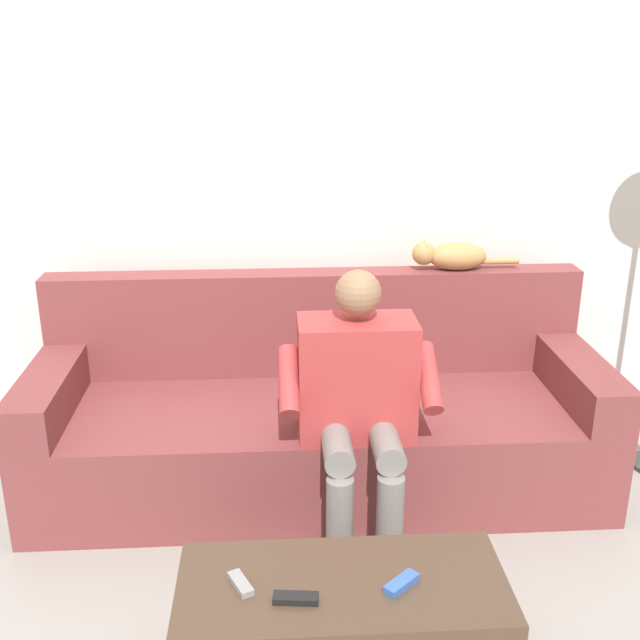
{
  "coord_description": "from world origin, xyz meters",
  "views": [
    {
      "loc": [
        0.18,
        2.83,
        1.82
      ],
      "look_at": [
        0.0,
        -0.03,
        0.79
      ],
      "focal_mm": 42.33,
      "sensor_mm": 36.0,
      "label": 1
    }
  ],
  "objects_px": {
    "coffee_table": "(342,630)",
    "remote_blue": "(401,583)",
    "person_solo_seated": "(358,394)",
    "remote_black": "(296,598)",
    "cat_on_backrest": "(452,256)",
    "remote_gray": "(241,584)",
    "couch": "(319,420)"
  },
  "relations": [
    {
      "from": "coffee_table",
      "to": "remote_blue",
      "type": "relative_size",
      "value": 8.13
    },
    {
      "from": "person_solo_seated",
      "to": "remote_black",
      "type": "bearing_deg",
      "value": 72.2
    },
    {
      "from": "coffee_table",
      "to": "remote_black",
      "type": "relative_size",
      "value": 7.5
    },
    {
      "from": "remote_black",
      "to": "cat_on_backrest",
      "type": "bearing_deg",
      "value": -110.69
    },
    {
      "from": "cat_on_backrest",
      "to": "remote_gray",
      "type": "bearing_deg",
      "value": 57.44
    },
    {
      "from": "couch",
      "to": "remote_black",
      "type": "distance_m",
      "value": 1.23
    },
    {
      "from": "person_solo_seated",
      "to": "remote_black",
      "type": "xyz_separation_m",
      "value": [
        0.26,
        0.82,
        -0.24
      ]
    },
    {
      "from": "couch",
      "to": "person_solo_seated",
      "type": "xyz_separation_m",
      "value": [
        -0.12,
        0.4,
        0.31
      ]
    },
    {
      "from": "coffee_table",
      "to": "cat_on_backrest",
      "type": "height_order",
      "value": "cat_on_backrest"
    },
    {
      "from": "coffee_table",
      "to": "remote_gray",
      "type": "height_order",
      "value": "remote_gray"
    },
    {
      "from": "couch",
      "to": "coffee_table",
      "type": "bearing_deg",
      "value": 90.0
    },
    {
      "from": "person_solo_seated",
      "to": "remote_gray",
      "type": "height_order",
      "value": "person_solo_seated"
    },
    {
      "from": "coffee_table",
      "to": "remote_blue",
      "type": "height_order",
      "value": "remote_blue"
    },
    {
      "from": "remote_black",
      "to": "coffee_table",
      "type": "bearing_deg",
      "value": -145.9
    },
    {
      "from": "person_solo_seated",
      "to": "cat_on_backrest",
      "type": "height_order",
      "value": "person_solo_seated"
    },
    {
      "from": "couch",
      "to": "remote_gray",
      "type": "height_order",
      "value": "couch"
    },
    {
      "from": "coffee_table",
      "to": "cat_on_backrest",
      "type": "distance_m",
      "value": 1.74
    },
    {
      "from": "remote_gray",
      "to": "couch",
      "type": "bearing_deg",
      "value": -40.15
    },
    {
      "from": "coffee_table",
      "to": "remote_gray",
      "type": "bearing_deg",
      "value": 0.26
    },
    {
      "from": "couch",
      "to": "remote_blue",
      "type": "xyz_separation_m",
      "value": [
        -0.17,
        1.18,
        0.07
      ]
    },
    {
      "from": "cat_on_backrest",
      "to": "remote_black",
      "type": "distance_m",
      "value": 1.79
    },
    {
      "from": "remote_gray",
      "to": "coffee_table",
      "type": "bearing_deg",
      "value": -115.37
    },
    {
      "from": "coffee_table",
      "to": "person_solo_seated",
      "type": "bearing_deg",
      "value": -99.45
    },
    {
      "from": "remote_black",
      "to": "person_solo_seated",
      "type": "bearing_deg",
      "value": -101.8
    },
    {
      "from": "couch",
      "to": "person_solo_seated",
      "type": "relative_size",
      "value": 2.26
    },
    {
      "from": "coffee_table",
      "to": "remote_gray",
      "type": "distance_m",
      "value": 0.35
    },
    {
      "from": "coffee_table",
      "to": "remote_blue",
      "type": "distance_m",
      "value": 0.25
    },
    {
      "from": "person_solo_seated",
      "to": "coffee_table",
      "type": "bearing_deg",
      "value": 80.55
    },
    {
      "from": "couch",
      "to": "remote_black",
      "type": "height_order",
      "value": "couch"
    },
    {
      "from": "coffee_table",
      "to": "couch",
      "type": "bearing_deg",
      "value": -90.0
    },
    {
      "from": "couch",
      "to": "remote_blue",
      "type": "height_order",
      "value": "couch"
    },
    {
      "from": "cat_on_backrest",
      "to": "remote_blue",
      "type": "bearing_deg",
      "value": 72.93
    }
  ]
}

